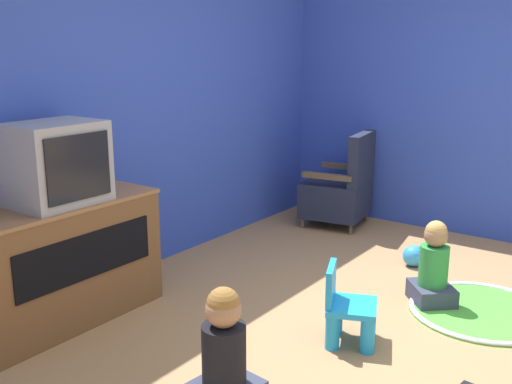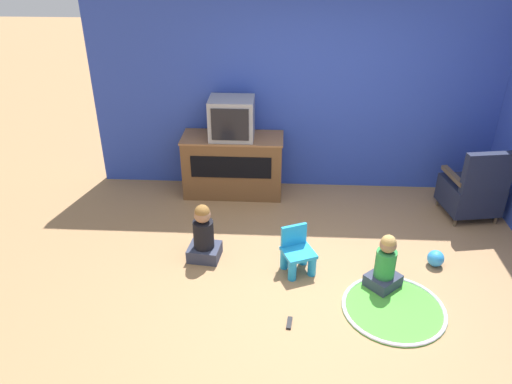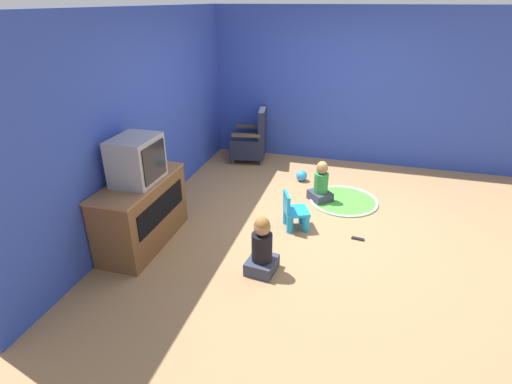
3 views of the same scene
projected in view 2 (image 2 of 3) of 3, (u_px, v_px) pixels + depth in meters
name	position (u px, v px, depth m)	size (l,w,h in m)	color
ground_plane	(334.00, 288.00, 4.95)	(30.00, 30.00, 0.00)	#9E754C
wall_back	(299.00, 93.00, 6.33)	(5.30, 0.12, 2.55)	#2D47B2
tv_cabinet	(233.00, 164.00, 6.49)	(1.29, 0.53, 0.80)	brown
television	(232.00, 119.00, 6.16)	(0.55, 0.44, 0.51)	#939399
black_armchair	(473.00, 191.00, 5.98)	(0.68, 0.68, 0.94)	brown
yellow_kid_chair	(297.00, 254.00, 5.11)	(0.40, 0.39, 0.48)	#1E99DB
play_mat	(394.00, 309.00, 4.67)	(0.97, 0.97, 0.04)	green
child_watching_left	(204.00, 236.00, 5.26)	(0.36, 0.33, 0.65)	#33384C
child_watching_center	(385.00, 265.00, 4.85)	(0.41, 0.40, 0.60)	#33384C
toy_ball	(436.00, 258.00, 5.23)	(0.18, 0.18, 0.18)	#3399E5
remote_control	(289.00, 323.00, 4.51)	(0.06, 0.15, 0.02)	black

